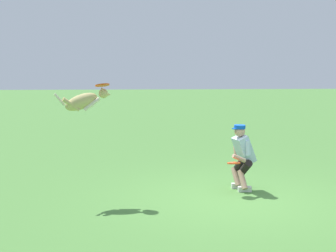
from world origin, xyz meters
name	(u,v)px	position (x,y,z in m)	size (l,w,h in m)	color
ground_plane	(235,200)	(0.00, 0.00, 0.00)	(60.00, 60.00, 0.00)	#4B7F39
person	(242,155)	(-0.25, -0.71, 0.70)	(0.54, 0.67, 1.29)	silver
dog	(84,101)	(2.74, -0.20, 1.81)	(1.01, 0.40, 0.48)	tan
frisbee_flying	(102,85)	(2.41, -0.28, 2.10)	(0.26, 0.26, 0.02)	#E74D0F
frisbee_held	(234,163)	(-0.03, -0.39, 0.61)	(0.25, 0.25, 0.02)	#F14D1D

